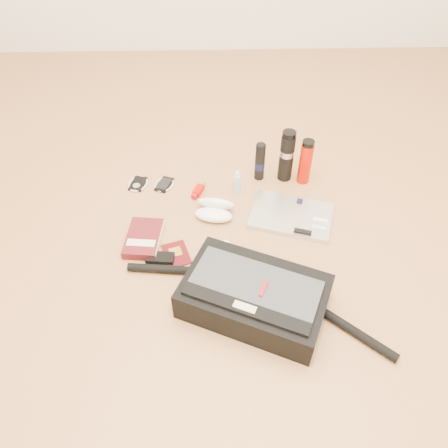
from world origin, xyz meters
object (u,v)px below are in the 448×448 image
object	(u,v)px
laptop	(292,216)
book	(144,239)
thermos_black	(287,156)
messenger_bag	(253,296)
thermos_red	(305,162)

from	to	relation	value
laptop	book	distance (m)	0.66
thermos_black	book	bearing A→B (deg)	-147.56
laptop	messenger_bag	bearing A→B (deg)	-96.60
messenger_bag	thermos_red	xyz separation A→B (m)	(0.30, 0.73, 0.05)
laptop	book	size ratio (longest dim) A/B	1.81
messenger_bag	book	bearing A→B (deg)	166.01
thermos_red	book	bearing A→B (deg)	-152.38
thermos_black	thermos_red	size ratio (longest dim) A/B	1.14
book	thermos_red	distance (m)	0.84
laptop	thermos_red	size ratio (longest dim) A/B	1.78
messenger_bag	laptop	distance (m)	0.52
laptop	thermos_red	world-z (taller)	thermos_red
messenger_bag	laptop	world-z (taller)	messenger_bag
book	thermos_black	world-z (taller)	thermos_black
thermos_red	laptop	bearing A→B (deg)	-109.13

